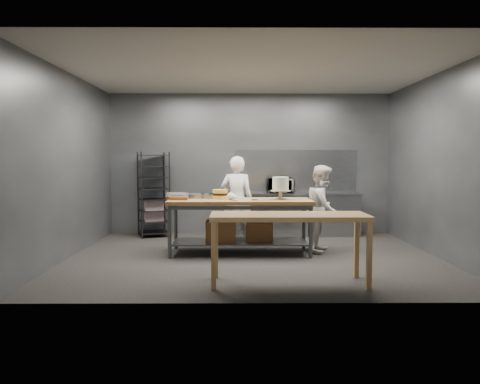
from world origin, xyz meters
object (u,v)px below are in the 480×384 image
object	(u,v)px
work_table	(239,220)
speed_rack	(154,195)
near_counter	(289,221)
frosted_cake_stand	(281,185)
chef_behind	(237,200)
layer_cake	(220,194)
microwave	(281,185)
chef_right	(323,208)

from	to	relation	value
work_table	speed_rack	xyz separation A→B (m)	(-1.77, 1.82, 0.28)
near_counter	frosted_cake_stand	world-z (taller)	frosted_cake_stand
work_table	chef_behind	xyz separation A→B (m)	(-0.04, 0.82, 0.26)
work_table	layer_cake	bearing A→B (deg)	160.83
microwave	frosted_cake_stand	bearing A→B (deg)	-95.44
microwave	chef_right	bearing A→B (deg)	-71.65
chef_behind	layer_cake	xyz separation A→B (m)	(-0.29, -0.71, 0.17)
speed_rack	layer_cake	bearing A→B (deg)	-49.84
speed_rack	chef_right	xyz separation A→B (m)	(3.22, -1.65, -0.11)
chef_right	microwave	distance (m)	1.84
chef_behind	near_counter	bearing A→B (deg)	111.75
chef_behind	work_table	bearing A→B (deg)	100.71
chef_behind	microwave	world-z (taller)	chef_behind
speed_rack	frosted_cake_stand	distance (m)	3.10
work_table	frosted_cake_stand	size ratio (longest dim) A/B	6.29
frosted_cake_stand	near_counter	bearing A→B (deg)	-92.07
microwave	frosted_cake_stand	world-z (taller)	frosted_cake_stand
chef_behind	microwave	distance (m)	1.44
near_counter	frosted_cake_stand	distance (m)	1.94
layer_cake	frosted_cake_stand	bearing A→B (deg)	-8.10
speed_rack	frosted_cake_stand	world-z (taller)	speed_rack
chef_behind	microwave	size ratio (longest dim) A/B	3.06
work_table	layer_cake	xyz separation A→B (m)	(-0.32, 0.11, 0.43)
near_counter	microwave	world-z (taller)	microwave
work_table	near_counter	xyz separation A→B (m)	(0.63, -1.95, 0.24)
microwave	frosted_cake_stand	xyz separation A→B (m)	(-0.18, -1.94, 0.11)
microwave	layer_cake	xyz separation A→B (m)	(-1.21, -1.79, -0.05)
work_table	microwave	world-z (taller)	microwave
speed_rack	frosted_cake_stand	bearing A→B (deg)	-36.99
near_counter	layer_cake	xyz separation A→B (m)	(-0.95, 2.06, 0.19)
speed_rack	layer_cake	distance (m)	2.25
work_table	chef_right	bearing A→B (deg)	6.99
chef_right	microwave	size ratio (longest dim) A/B	2.76
work_table	layer_cake	size ratio (longest dim) A/B	9.46
chef_behind	layer_cake	bearing A→B (deg)	76.29
work_table	frosted_cake_stand	xyz separation A→B (m)	(0.70, -0.03, 0.59)
work_table	speed_rack	distance (m)	2.56
chef_right	chef_behind	bearing A→B (deg)	88.42
near_counter	chef_behind	world-z (taller)	chef_behind
frosted_cake_stand	microwave	bearing A→B (deg)	84.56
speed_rack	microwave	size ratio (longest dim) A/B	3.23
near_counter	speed_rack	bearing A→B (deg)	122.45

